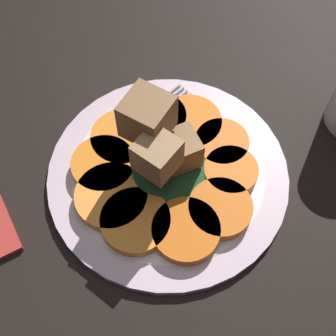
# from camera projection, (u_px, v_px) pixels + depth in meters

# --- Properties ---
(table_slab) EXTENTS (1.20, 1.20, 0.02)m
(table_slab) POSITION_uv_depth(u_px,v_px,m) (168.00, 181.00, 0.56)
(table_slab) COLOR black
(table_slab) RESTS_ON ground
(plate) EXTENTS (0.28, 0.28, 0.01)m
(plate) POSITION_uv_depth(u_px,v_px,m) (168.00, 175.00, 0.55)
(plate) COLOR silver
(plate) RESTS_ON table_slab
(carrot_slice_0) EXTENTS (0.07, 0.07, 0.01)m
(carrot_slice_0) POSITION_uv_depth(u_px,v_px,m) (104.00, 165.00, 0.54)
(carrot_slice_0) COLOR orange
(carrot_slice_0) RESTS_ON plate
(carrot_slice_1) EXTENTS (0.08, 0.08, 0.01)m
(carrot_slice_1) POSITION_uv_depth(u_px,v_px,m) (112.00, 197.00, 0.52)
(carrot_slice_1) COLOR #F99438
(carrot_slice_1) RESTS_ON plate
(carrot_slice_2) EXTENTS (0.08, 0.08, 0.01)m
(carrot_slice_2) POSITION_uv_depth(u_px,v_px,m) (135.00, 221.00, 0.51)
(carrot_slice_2) COLOR orange
(carrot_slice_2) RESTS_ON plate
(carrot_slice_3) EXTENTS (0.07, 0.07, 0.01)m
(carrot_slice_3) POSITION_uv_depth(u_px,v_px,m) (186.00, 231.00, 0.50)
(carrot_slice_3) COLOR orange
(carrot_slice_3) RESTS_ON plate
(carrot_slice_4) EXTENTS (0.07, 0.07, 0.01)m
(carrot_slice_4) POSITION_uv_depth(u_px,v_px,m) (220.00, 208.00, 0.52)
(carrot_slice_4) COLOR orange
(carrot_slice_4) RESTS_ON plate
(carrot_slice_5) EXTENTS (0.06, 0.06, 0.01)m
(carrot_slice_5) POSITION_uv_depth(u_px,v_px,m) (231.00, 171.00, 0.54)
(carrot_slice_5) COLOR orange
(carrot_slice_5) RESTS_ON plate
(carrot_slice_6) EXTENTS (0.06, 0.06, 0.01)m
(carrot_slice_6) POSITION_uv_depth(u_px,v_px,m) (222.00, 144.00, 0.56)
(carrot_slice_6) COLOR orange
(carrot_slice_6) RESTS_ON plate
(carrot_slice_7) EXTENTS (0.08, 0.08, 0.01)m
(carrot_slice_7) POSITION_uv_depth(u_px,v_px,m) (190.00, 123.00, 0.57)
(carrot_slice_7) COLOR orange
(carrot_slice_7) RESTS_ON plate
(carrot_slice_8) EXTENTS (0.07, 0.07, 0.01)m
(carrot_slice_8) POSITION_uv_depth(u_px,v_px,m) (158.00, 118.00, 0.58)
(carrot_slice_8) COLOR orange
(carrot_slice_8) RESTS_ON plate
(carrot_slice_9) EXTENTS (0.08, 0.08, 0.01)m
(carrot_slice_9) POSITION_uv_depth(u_px,v_px,m) (123.00, 138.00, 0.56)
(carrot_slice_9) COLOR orange
(carrot_slice_9) RESTS_ON plate
(center_pile) EXTENTS (0.10, 0.10, 0.11)m
(center_pile) POSITION_uv_depth(u_px,v_px,m) (162.00, 151.00, 0.51)
(center_pile) COLOR #1E4723
(center_pile) RESTS_ON plate
(fork) EXTENTS (0.18, 0.06, 0.00)m
(fork) POSITION_uv_depth(u_px,v_px,m) (137.00, 126.00, 0.58)
(fork) COLOR #B2B2B7
(fork) RESTS_ON plate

